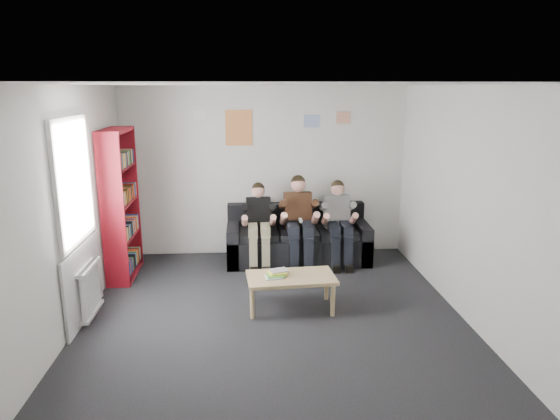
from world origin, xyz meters
name	(u,v)px	position (x,y,z in m)	size (l,w,h in m)	color
room_shell	(273,208)	(0.00, 0.00, 1.35)	(5.00, 5.00, 5.00)	black
sofa	(297,241)	(0.50, 2.08, 0.31)	(2.20, 0.90, 0.85)	black
bookshelf	(121,204)	(-2.06, 1.57, 1.06)	(0.32, 0.95, 2.12)	maroon
coffee_table	(291,280)	(0.23, 0.28, 0.38)	(1.07, 0.59, 0.43)	tan
game_cases	(276,274)	(0.05, 0.28, 0.46)	(0.28, 0.25, 0.07)	silver
person_left	(259,225)	(-0.12, 1.89, 0.63)	(0.37, 0.79, 1.26)	black
person_middle	(299,222)	(0.50, 1.88, 0.67)	(0.42, 0.90, 1.36)	#482C18
person_right	(339,223)	(1.11, 1.88, 0.64)	(0.38, 0.81, 1.28)	white
radiator	(90,290)	(-2.15, 0.20, 0.35)	(0.10, 0.64, 0.60)	white
window	(78,235)	(-2.22, 0.20, 1.03)	(0.05, 1.30, 2.36)	white
poster_large	(239,128)	(-0.40, 2.49, 2.05)	(0.42, 0.01, 0.55)	gold
poster_blue	(312,121)	(0.75, 2.49, 2.15)	(0.25, 0.01, 0.20)	#3969C3
poster_pink	(343,118)	(1.25, 2.49, 2.20)	(0.22, 0.01, 0.18)	#C93E9F
poster_sign	(200,115)	(-1.00, 2.49, 2.25)	(0.20, 0.01, 0.14)	white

